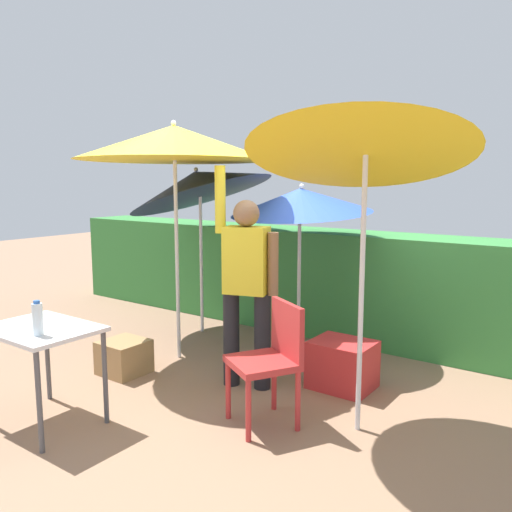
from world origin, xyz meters
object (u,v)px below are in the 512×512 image
Objects in this scene: umbrella_rainbow at (301,201)px; cooler_box at (342,364)px; umbrella_orange at (360,135)px; chair_plastic at (271,355)px; umbrella_yellow at (174,143)px; umbrella_navy at (198,184)px; folding_table at (41,339)px; bottle_water at (38,319)px; crate_cardboard at (124,357)px; person_vendor at (246,280)px.

umbrella_rainbow reaches higher than cooler_box.
chair_plastic is at bearing -153.98° from umbrella_orange.
umbrella_rainbow is 1.35m from umbrella_yellow.
umbrella_rainbow is 0.81× the size of umbrella_navy.
umbrella_yellow is 2.89× the size of folding_table.
umbrella_navy is 2.67m from folding_table.
umbrella_navy is 2.68m from chair_plastic.
bottle_water reaches higher than chair_plastic.
bottle_water is at bearing -123.16° from cooler_box.
umbrella_rainbow is 7.26× the size of bottle_water.
crate_cardboard is at bearing -123.57° from umbrella_rainbow.
umbrella_rainbow reaches higher than bottle_water.
umbrella_yellow is at bearing -62.56° from umbrella_navy.
umbrella_rainbow is 1.24m from person_vendor.
chair_plastic is 3.71× the size of bottle_water.
umbrella_orange is at bearing -10.27° from umbrella_yellow.
person_vendor is 7.83× the size of bottle_water.
umbrella_navy reaches higher than person_vendor.
umbrella_rainbow is 3.40× the size of cooler_box.
umbrella_orange is 10.40× the size of bottle_water.
umbrella_rainbow is 1.68m from cooler_box.
umbrella_orange is 2.90m from crate_cardboard.
umbrella_rainbow is at bearing 133.65° from umbrella_orange.
umbrella_orange is 4.88× the size of cooler_box.
chair_plastic is 1.11× the size of folding_table.
umbrella_rainbow reaches higher than chair_plastic.
umbrella_navy is 2.61m from cooler_box.
umbrella_navy is at bearing 155.08° from umbrella_orange.
bottle_water is at bearing -141.44° from umbrella_orange.
bottle_water is (0.38, -1.72, -1.27)m from umbrella_yellow.
person_vendor is 1.10m from cooler_box.
cooler_box is (-0.39, 0.64, -1.85)m from umbrella_orange.
cooler_box is at bearing 8.89° from umbrella_yellow.
chair_plastic reaches higher than crate_cardboard.
folding_table is (-1.47, -1.86, 0.43)m from cooler_box.
umbrella_yellow is 5.97× the size of crate_cardboard.
umbrella_navy reaches higher than bottle_water.
crate_cardboard is at bearing -173.94° from umbrella_orange.
folding_table is (-1.34, -0.97, 0.13)m from chair_plastic.
folding_table is at bearing -119.23° from person_vendor.
umbrella_orange is at bearing -58.26° from cooler_box.
bottle_water is (-1.16, -1.09, 0.33)m from chair_plastic.
person_vendor is (-1.07, 0.18, -1.12)m from umbrella_orange.
crate_cardboard is 1.40m from bottle_water.
crate_cardboard is (-1.10, -0.41, -0.78)m from person_vendor.
umbrella_rainbow is at bearing 142.49° from cooler_box.
umbrella_yellow is at bearing 97.32° from folding_table.
person_vendor is at bearing 141.38° from chair_plastic.
umbrella_rainbow is 1.95m from chair_plastic.
crate_cardboard is at bearing -99.92° from umbrella_yellow.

